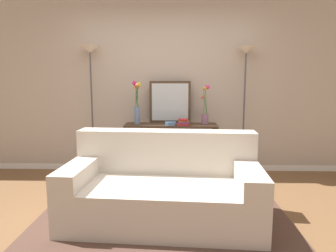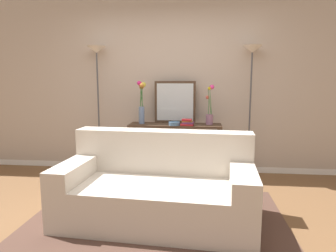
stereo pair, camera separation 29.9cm
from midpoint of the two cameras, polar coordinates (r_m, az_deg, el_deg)
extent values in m
cube|color=brown|center=(3.19, -4.81, -18.04)|extent=(16.00, 16.00, 0.02)
cube|color=white|center=(4.97, -2.34, -7.52)|extent=(12.00, 0.15, 0.09)
cube|color=#B7A899|center=(4.77, -2.46, 10.23)|extent=(12.00, 0.14, 2.94)
cube|color=#51382D|center=(3.14, -3.97, -18.19)|extent=(2.60, 2.07, 0.01)
cube|color=beige|center=(3.15, -3.83, -14.05)|extent=(1.97, 1.08, 0.42)
cube|color=beige|center=(3.34, -2.96, -4.76)|extent=(1.93, 0.38, 0.46)
cube|color=beige|center=(3.34, -18.48, -11.45)|extent=(0.30, 0.97, 0.60)
cube|color=beige|center=(3.10, 12.05, -12.79)|extent=(0.30, 0.97, 0.60)
cube|color=#473323|center=(4.46, -1.37, 0.17)|extent=(1.35, 0.38, 0.03)
cube|color=#473323|center=(4.59, -1.34, -7.54)|extent=(1.24, 0.33, 0.01)
cube|color=#473323|center=(4.45, -9.87, -5.10)|extent=(0.05, 0.05, 0.76)
cube|color=#473323|center=(4.39, 7.08, -5.25)|extent=(0.05, 0.05, 0.76)
cube|color=#473323|center=(4.77, -9.08, -4.16)|extent=(0.05, 0.05, 0.76)
cube|color=#473323|center=(4.71, 6.69, -4.28)|extent=(0.05, 0.05, 0.76)
cylinder|color=#4C4C51|center=(4.93, -15.36, -8.37)|extent=(0.26, 0.26, 0.02)
cylinder|color=#4C4C51|center=(4.75, -15.80, 2.22)|extent=(0.02, 0.02, 1.80)
cone|color=silver|center=(4.74, -16.27, 13.71)|extent=(0.28, 0.28, 0.10)
cylinder|color=#4C4C51|center=(4.79, 11.90, -8.71)|extent=(0.26, 0.26, 0.02)
cylinder|color=#4C4C51|center=(4.61, 12.24, 2.07)|extent=(0.02, 0.02, 1.78)
cone|color=silver|center=(4.60, 12.62, 13.81)|extent=(0.28, 0.28, 0.10)
cube|color=#473323|center=(4.59, -1.49, 4.52)|extent=(0.62, 0.02, 0.63)
cube|color=silver|center=(4.58, -1.49, 4.51)|extent=(0.55, 0.01, 0.56)
cylinder|color=#6B84AD|center=(4.50, -7.73, 1.98)|extent=(0.08, 0.08, 0.25)
cylinder|color=#3D7538|center=(4.49, -7.82, 5.63)|extent=(0.03, 0.01, 0.32)
sphere|color=#D54B39|center=(4.50, -7.89, 7.68)|extent=(0.07, 0.07, 0.07)
cylinder|color=#3D7538|center=(4.47, -7.64, 5.64)|extent=(0.01, 0.05, 0.32)
sphere|color=gold|center=(4.47, -7.43, 7.71)|extent=(0.07, 0.07, 0.07)
cylinder|color=#3D7538|center=(4.48, -7.96, 5.79)|extent=(0.01, 0.03, 0.34)
sphere|color=#E22680|center=(4.48, -8.26, 7.99)|extent=(0.06, 0.06, 0.06)
cylinder|color=#3D7538|center=(4.46, -7.77, 5.57)|extent=(0.04, 0.02, 0.31)
sphere|color=orange|center=(4.44, -7.76, 7.57)|extent=(0.06, 0.06, 0.06)
cylinder|color=#3D7538|center=(4.49, -7.78, 5.42)|extent=(0.04, 0.01, 0.29)
sphere|color=#C87529|center=(4.50, -7.80, 7.25)|extent=(0.07, 0.07, 0.07)
cylinder|color=gray|center=(4.47, 5.04, 1.31)|extent=(0.10, 0.10, 0.15)
cylinder|color=#3D7538|center=(4.44, 5.23, 4.77)|extent=(0.04, 0.04, 0.39)
sphere|color=#E7388C|center=(4.42, 5.47, 7.30)|extent=(0.07, 0.07, 0.07)
cylinder|color=#3D7538|center=(4.43, 5.04, 4.65)|extent=(0.06, 0.02, 0.37)
sphere|color=gold|center=(4.41, 5.02, 7.06)|extent=(0.05, 0.05, 0.05)
cylinder|color=#3D7538|center=(4.46, 4.87, 3.83)|extent=(0.01, 0.02, 0.25)
sphere|color=#CC5343|center=(4.45, 4.63, 5.41)|extent=(0.05, 0.05, 0.05)
cylinder|color=#4C7093|center=(4.33, -1.46, 0.41)|extent=(0.16, 0.16, 0.04)
torus|color=#4C7093|center=(4.33, -1.46, 0.76)|extent=(0.16, 0.16, 0.01)
cube|color=maroon|center=(4.34, 0.93, 0.29)|extent=(0.18, 0.15, 0.02)
cube|color=#6B3360|center=(4.34, 1.10, 0.64)|extent=(0.17, 0.14, 0.03)
cube|color=#B77F33|center=(4.34, 0.96, 0.93)|extent=(0.15, 0.11, 0.02)
cube|color=maroon|center=(4.32, 0.89, 1.17)|extent=(0.14, 0.11, 0.03)
cube|color=#BC3328|center=(4.68, -7.89, -8.58)|extent=(0.05, 0.15, 0.10)
cube|color=slate|center=(4.67, -7.43, -8.39)|extent=(0.03, 0.14, 0.13)
cube|color=#2D2D33|center=(4.66, -6.87, -8.48)|extent=(0.06, 0.15, 0.12)
cube|color=silver|center=(4.66, -6.22, -8.63)|extent=(0.04, 0.16, 0.10)
cube|color=#B77F33|center=(4.65, -5.77, -8.50)|extent=(0.02, 0.14, 0.12)
cube|color=navy|center=(4.65, -5.30, -8.57)|extent=(0.05, 0.16, 0.11)
cube|color=maroon|center=(4.64, -4.73, -8.54)|extent=(0.04, 0.15, 0.12)
cube|color=gold|center=(4.64, -4.19, -8.57)|extent=(0.04, 0.15, 0.11)
cube|color=tan|center=(4.63, -3.73, -8.48)|extent=(0.03, 0.14, 0.13)
camera|label=1|loc=(0.15, -92.32, -0.35)|focal=32.50mm
camera|label=2|loc=(0.15, 87.68, 0.35)|focal=32.50mm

